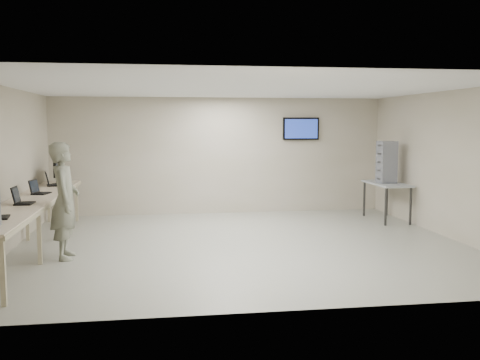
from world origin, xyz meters
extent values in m
cube|color=#A7A99D|center=(0.00, 0.00, 0.00)|extent=(8.00, 7.00, 0.01)
cube|color=white|center=(0.00, 0.00, 2.80)|extent=(8.00, 7.00, 0.01)
cube|color=beige|center=(0.00, 3.50, 1.40)|extent=(8.00, 0.01, 2.80)
cube|color=beige|center=(0.00, -3.50, 1.40)|extent=(8.00, 0.01, 2.80)
cube|color=beige|center=(-4.00, 0.00, 1.40)|extent=(0.01, 7.00, 2.80)
cube|color=beige|center=(4.00, 0.00, 1.40)|extent=(0.01, 7.00, 2.80)
cube|color=#2E2E2E|center=(2.00, 3.48, 2.05)|extent=(0.15, 0.04, 0.15)
cube|color=black|center=(2.00, 3.44, 2.05)|extent=(0.90, 0.06, 0.55)
cube|color=navy|center=(2.00, 3.40, 2.05)|extent=(0.82, 0.01, 0.47)
cube|color=beige|center=(-3.60, 0.00, 0.88)|extent=(0.75, 6.00, 0.04)
cube|color=tan|center=(-3.23, 0.00, 0.85)|extent=(0.02, 6.00, 0.06)
cube|color=tan|center=(-3.30, -2.85, 0.43)|extent=(0.06, 0.06, 0.86)
cube|color=tan|center=(-3.30, -0.90, 0.43)|extent=(0.06, 0.06, 0.86)
cube|color=tan|center=(-3.90, 0.90, 0.43)|extent=(0.06, 0.06, 0.86)
cube|color=tan|center=(-3.30, 0.90, 0.43)|extent=(0.06, 0.06, 0.86)
cube|color=tan|center=(-3.90, 2.85, 0.43)|extent=(0.06, 0.06, 0.86)
cube|color=tan|center=(-3.30, 2.85, 0.43)|extent=(0.06, 0.06, 0.86)
cube|color=black|center=(-3.58, -0.57, 0.91)|extent=(0.27, 0.37, 0.02)
cube|color=black|center=(-3.71, -0.57, 1.05)|extent=(0.07, 0.34, 0.26)
cube|color=black|center=(-3.69, -0.57, 1.05)|extent=(0.05, 0.30, 0.21)
cube|color=black|center=(-3.58, 0.67, 0.91)|extent=(0.32, 0.39, 0.02)
cube|color=black|center=(-3.71, 0.67, 1.04)|extent=(0.14, 0.33, 0.24)
cube|color=black|center=(-3.69, 0.67, 1.04)|extent=(0.11, 0.29, 0.20)
cube|color=black|center=(-3.61, 2.00, 0.91)|extent=(0.35, 0.43, 0.02)
cube|color=black|center=(-3.75, 2.00, 1.06)|extent=(0.15, 0.36, 0.27)
cube|color=black|center=(-3.73, 2.00, 1.06)|extent=(0.12, 0.32, 0.23)
cylinder|color=black|center=(-3.60, 2.29, 0.91)|extent=(0.21, 0.21, 0.02)
cube|color=black|center=(-3.60, 2.29, 1.00)|extent=(0.04, 0.03, 0.17)
cube|color=black|center=(-3.60, 2.29, 1.21)|extent=(0.05, 0.48, 0.32)
cube|color=black|center=(-3.57, 2.29, 1.21)|extent=(0.00, 0.43, 0.27)
cylinder|color=black|center=(-3.60, 2.75, 0.91)|extent=(0.18, 0.18, 0.01)
cube|color=black|center=(-3.60, 2.75, 0.99)|extent=(0.04, 0.03, 0.15)
cube|color=black|center=(-3.60, 2.75, 1.17)|extent=(0.05, 0.41, 0.27)
cube|color=black|center=(-3.57, 2.75, 1.17)|extent=(0.00, 0.37, 0.24)
imported|color=gray|center=(-2.96, -0.57, 0.94)|extent=(0.50, 0.72, 1.88)
cube|color=#969A9E|center=(3.60, 1.93, 0.83)|extent=(0.66, 1.42, 0.04)
cube|color=#2E2E2E|center=(3.32, 1.32, 0.41)|extent=(0.04, 0.04, 0.81)
cube|color=#2E2E2E|center=(3.32, 2.54, 0.41)|extent=(0.04, 0.04, 0.81)
cube|color=#2E2E2E|center=(3.88, 1.32, 0.41)|extent=(0.04, 0.04, 0.81)
cube|color=#2E2E2E|center=(3.88, 2.54, 0.41)|extent=(0.04, 0.04, 0.81)
cube|color=gray|center=(3.58, 1.93, 0.95)|extent=(0.35, 0.39, 0.19)
cube|color=gray|center=(3.58, 1.93, 1.13)|extent=(0.35, 0.39, 0.19)
cube|color=gray|center=(3.58, 1.93, 1.32)|extent=(0.35, 0.39, 0.19)
cube|color=gray|center=(3.58, 1.93, 1.51)|extent=(0.35, 0.39, 0.19)
cube|color=gray|center=(3.58, 1.93, 1.69)|extent=(0.35, 0.39, 0.19)
camera|label=1|loc=(-1.43, -9.38, 2.17)|focal=40.00mm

